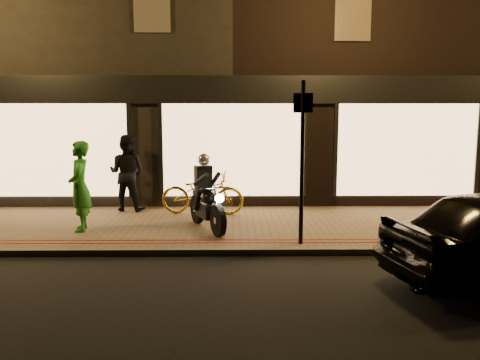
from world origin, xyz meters
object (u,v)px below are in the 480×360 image
bicycle_gold (202,193)px  person_green (80,186)px  motorcycle (206,200)px  sign_post (302,154)px

bicycle_gold → person_green: (-2.41, -1.62, 0.41)m
person_green → bicycle_gold: bearing=109.3°
bicycle_gold → person_green: size_ratio=1.07×
motorcycle → sign_post: (1.83, -1.18, 1.06)m
motorcycle → person_green: bearing=159.6°
sign_post → person_green: sign_post is taller
motorcycle → bicycle_gold: motorcycle is taller
motorcycle → sign_post: size_ratio=0.61×
bicycle_gold → sign_post: bearing=-136.0°
sign_post → person_green: (-4.42, 1.07, -0.74)m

